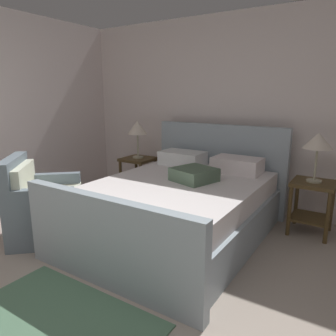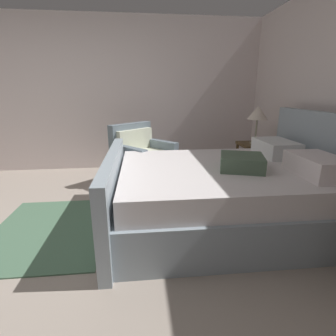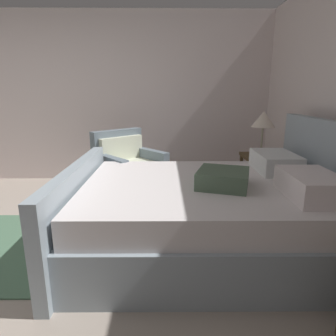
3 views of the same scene
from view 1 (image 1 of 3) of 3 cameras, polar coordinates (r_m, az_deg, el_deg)
name	(u,v)px [view 1 (image 1 of 3)]	position (r m, az deg, el deg)	size (l,w,h in m)	color
wall_back	(244,114)	(4.39, 13.50, 9.43)	(5.03, 0.12, 2.55)	white
bed	(179,206)	(3.50, 2.07, -6.75)	(1.80, 2.30, 1.15)	#9AA9B3
nightstand_right	(312,199)	(3.88, 24.41, -5.06)	(0.44, 0.44, 0.60)	#513D1F
table_lamp_right	(318,142)	(3.74, 25.34, 4.22)	(0.31, 0.31, 0.54)	#B7B293
nightstand_left	(138,171)	(4.81, -5.34, -0.47)	(0.44, 0.44, 0.60)	#513D1F
table_lamp_left	(137,129)	(4.70, -5.51, 7.07)	(0.29, 0.29, 0.55)	#B7B293
armchair	(43,207)	(3.70, -21.53, -6.52)	(1.02, 1.02, 0.90)	slate
area_rug	(40,335)	(2.49, -22.03, -26.07)	(1.40, 1.11, 0.01)	#51765A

